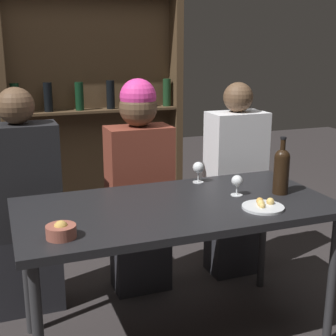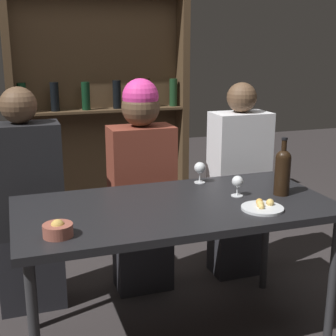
{
  "view_description": "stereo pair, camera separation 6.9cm",
  "coord_description": "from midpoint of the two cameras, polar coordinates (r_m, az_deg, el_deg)",
  "views": [
    {
      "loc": [
        -0.78,
        -1.97,
        1.47
      ],
      "look_at": [
        0.0,
        0.11,
        0.88
      ],
      "focal_mm": 50.0,
      "sensor_mm": 36.0,
      "label": 1
    },
    {
      "loc": [
        -0.72,
        -1.99,
        1.47
      ],
      "look_at": [
        0.0,
        0.11,
        0.88
      ],
      "focal_mm": 50.0,
      "sensor_mm": 36.0,
      "label": 2
    }
  ],
  "objects": [
    {
      "name": "wine_bottle",
      "position": [
        2.42,
        14.59,
        -0.25
      ],
      "size": [
        0.08,
        0.08,
        0.29
      ],
      "color": "black",
      "rests_on": "dining_table"
    },
    {
      "name": "wine_glass_0",
      "position": [
        2.37,
        9.3,
        -1.76
      ],
      "size": [
        0.06,
        0.06,
        0.11
      ],
      "color": "silver",
      "rests_on": "dining_table"
    },
    {
      "name": "snack_bowl",
      "position": [
        1.91,
        -12.26,
        -7.34
      ],
      "size": [
        0.12,
        0.12,
        0.07
      ],
      "color": "#995142",
      "rests_on": "dining_table"
    },
    {
      "name": "seated_person_center",
      "position": [
        2.78,
        -2.5,
        -2.5
      ],
      "size": [
        0.37,
        0.22,
        1.29
      ],
      "color": "#26262B",
      "rests_on": "ground_plane"
    },
    {
      "name": "wine_glass_1",
      "position": [
        2.57,
        4.67,
        -0.07
      ],
      "size": [
        0.06,
        0.06,
        0.12
      ],
      "color": "silver",
      "rests_on": "dining_table"
    },
    {
      "name": "wine_rack_wall",
      "position": [
        3.92,
        -7.77,
        9.27
      ],
      "size": [
        1.47,
        0.21,
        2.15
      ],
      "color": "#4C3823",
      "rests_on": "ground_plane"
    },
    {
      "name": "seated_person_right",
      "position": [
        3.03,
        9.2,
        -2.26
      ],
      "size": [
        0.36,
        0.22,
        1.25
      ],
      "color": "#26262B",
      "rests_on": "ground_plane"
    },
    {
      "name": "seated_person_left",
      "position": [
        2.7,
        -16.14,
        -4.76
      ],
      "size": [
        0.4,
        0.22,
        1.26
      ],
      "color": "#26262B",
      "rests_on": "ground_plane"
    },
    {
      "name": "food_plate_0",
      "position": [
        2.22,
        12.34,
        -4.67
      ],
      "size": [
        0.2,
        0.2,
        0.04
      ],
      "color": "silver",
      "rests_on": "dining_table"
    },
    {
      "name": "dining_table",
      "position": [
        2.26,
        1.8,
        -5.86
      ],
      "size": [
        1.51,
        0.75,
        0.73
      ],
      "color": "black",
      "rests_on": "ground_plane"
    }
  ]
}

